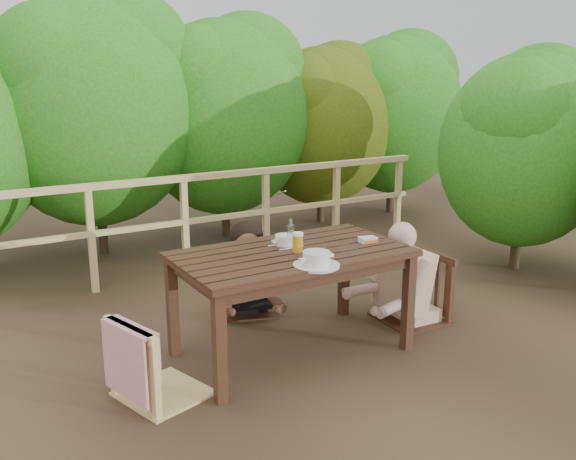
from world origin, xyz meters
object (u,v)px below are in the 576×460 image
woman (244,240)px  soup_far (286,241)px  butter_tub (368,241)px  diner_right (417,238)px  chair_far (246,255)px  beer_glass (298,243)px  bottle (291,234)px  tumbler (323,251)px  table (292,303)px  bread_roll (318,256)px  soup_near (316,259)px  chair_left (160,320)px  chair_right (413,259)px

woman → soup_far: woman is taller
butter_tub → diner_right: bearing=19.8°
chair_far → butter_tub: bearing=-42.1°
beer_glass → bottle: size_ratio=0.67×
woman → tumbler: size_ratio=17.94×
chair_far → butter_tub: 1.13m
soup_far → tumbler: 0.35m
table → soup_far: soup_far is taller
soup_far → butter_tub: soup_far is taller
soup_far → woman: bearing=87.1°
chair_far → beer_glass: chair_far is taller
diner_right → soup_far: diner_right is taller
bread_roll → bottle: 0.34m
chair_far → woman: woman is taller
table → chair_far: size_ratio=1.63×
diner_right → soup_near: (-1.20, -0.36, 0.11)m
woman → soup_near: bearing=105.0°
table → bottle: bottle is taller
chair_far → diner_right: bearing=-18.2°
diner_right → butter_tub: diner_right is taller
soup_far → tumbler: bearing=-72.9°
chair_left → bottle: chair_left is taller
chair_far → woman: 0.12m
chair_left → bread_roll: chair_left is taller
bottle → butter_tub: 0.59m
diner_right → tumbler: size_ratio=19.89×
bread_roll → table: bearing=101.9°
tumbler → chair_right: bearing=10.7°
chair_far → chair_right: chair_right is taller
woman → diner_right: bearing=161.1°
chair_left → bread_roll: 1.11m
woman → soup_far: 0.75m
chair_right → woman: woman is taller
bottle → woman: bearing=86.9°
woman → bread_roll: (-0.03, -1.15, 0.16)m
beer_glass → butter_tub: 0.57m
chair_far → butter_tub: (0.51, -0.97, 0.28)m
diner_right → bottle: 1.15m
chair_right → beer_glass: chair_right is taller
diner_right → bottle: (-1.14, 0.07, 0.17)m
soup_near → chair_left: bearing=166.7°
chair_right → bottle: size_ratio=4.65×
tumbler → soup_near: bearing=-134.8°
table → bottle: 0.49m
diner_right → bread_roll: (-1.12, -0.27, 0.10)m
table → woman: bearing=84.8°
table → bread_roll: bread_roll is taller
bread_roll → beer_glass: (-0.03, 0.22, 0.04)m
chair_right → bottle: 1.16m
bottle → tumbler: (0.11, -0.25, -0.08)m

